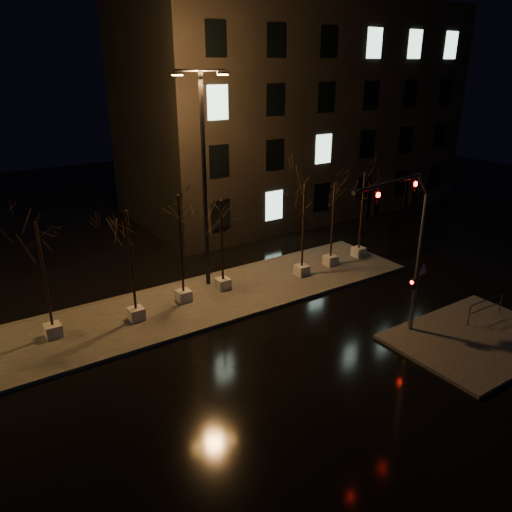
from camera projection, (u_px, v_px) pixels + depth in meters
ground at (283, 356)px, 19.88m from camera, size 90.00×90.00×0.00m
median at (211, 298)px, 24.53m from camera, size 22.00×5.00×0.15m
sidewalk_corner at (476, 338)px, 20.98m from camera, size 7.00×5.00×0.15m
building at (293, 110)px, 38.34m from camera, size 25.00×12.00×15.00m
tree_0 at (40, 249)px, 19.58m from camera, size 1.80×1.80×5.17m
tree_1 at (129, 236)px, 20.97m from camera, size 1.80×1.80×5.19m
tree_2 at (179, 220)px, 22.61m from camera, size 1.80×1.80×5.40m
tree_3 at (221, 221)px, 24.09m from camera, size 1.80×1.80×4.77m
tree_4 at (304, 205)px, 25.65m from camera, size 1.80×1.80×5.17m
tree_5 at (334, 202)px, 27.05m from camera, size 1.80×1.80×4.89m
tree_6 at (363, 191)px, 28.22m from camera, size 1.80×1.80×5.22m
traffic_signal_mast at (408, 235)px, 19.23m from camera, size 5.60×0.98×6.90m
streetlight_main at (204, 168)px, 23.79m from camera, size 2.61×0.89×10.49m
guard_rail_a at (486, 306)px, 22.17m from camera, size 2.28×0.13×0.98m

